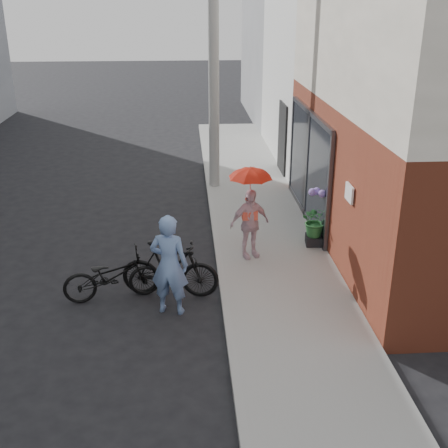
{
  "coord_description": "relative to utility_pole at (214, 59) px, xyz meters",
  "views": [
    {
      "loc": [
        0.33,
        -8.9,
        5.01
      ],
      "look_at": [
        1.0,
        0.68,
        1.1
      ],
      "focal_mm": 45.0,
      "sensor_mm": 36.0,
      "label": 1
    }
  ],
  "objects": [
    {
      "name": "sidewalk",
      "position": [
        1.0,
        -4.0,
        -3.44
      ],
      "size": [
        2.2,
        24.0,
        0.12
      ],
      "primitive_type": "cube",
      "color": "#999993",
      "rests_on": "ground"
    },
    {
      "name": "plaster_building",
      "position": [
        6.1,
        3.0,
        0.0
      ],
      "size": [
        8.0,
        6.0,
        7.0
      ],
      "primitive_type": "cube",
      "color": "silver",
      "rests_on": "ground"
    },
    {
      "name": "utility_pole",
      "position": [
        0.0,
        0.0,
        0.0
      ],
      "size": [
        0.28,
        0.28,
        7.0
      ],
      "primitive_type": "cylinder",
      "color": "#9E9E99",
      "rests_on": "ground"
    },
    {
      "name": "ground",
      "position": [
        -1.1,
        -6.0,
        -3.5
      ],
      "size": [
        80.0,
        80.0,
        0.0
      ],
      "primitive_type": "plane",
      "color": "black",
      "rests_on": "ground"
    },
    {
      "name": "officer",
      "position": [
        -1.1,
        -6.52,
        -2.62
      ],
      "size": [
        0.73,
        0.58,
        1.77
      ],
      "primitive_type": "imported",
      "rotation": [
        0.0,
        0.0,
        2.88
      ],
      "color": "#6887BA",
      "rests_on": "ground"
    },
    {
      "name": "east_building_far",
      "position": [
        6.1,
        10.0,
        0.0
      ],
      "size": [
        8.0,
        8.0,
        7.0
      ],
      "primitive_type": "cube",
      "color": "gray",
      "rests_on": "ground"
    },
    {
      "name": "kimono_woman",
      "position": [
        0.45,
        -4.67,
        -2.67
      ],
      "size": [
        0.9,
        0.61,
        1.42
      ],
      "primitive_type": "imported",
      "rotation": [
        0.0,
        0.0,
        0.35
      ],
      "color": "silver",
      "rests_on": "sidewalk"
    },
    {
      "name": "potted_plant",
      "position": [
        1.9,
        -4.19,
        -2.84
      ],
      "size": [
        0.62,
        0.53,
        0.68
      ],
      "primitive_type": "imported",
      "color": "#265F2D",
      "rests_on": "planter"
    },
    {
      "name": "bike_right",
      "position": [
        -1.11,
        -5.95,
        -2.98
      ],
      "size": [
        1.8,
        0.79,
        1.05
      ],
      "primitive_type": "imported",
      "rotation": [
        0.0,
        0.0,
        1.4
      ],
      "color": "black",
      "rests_on": "ground"
    },
    {
      "name": "bike_left",
      "position": [
        -2.12,
        -6.0,
        -3.05
      ],
      "size": [
        1.8,
        0.92,
        0.9
      ],
      "primitive_type": "imported",
      "rotation": [
        0.0,
        0.0,
        1.77
      ],
      "color": "black",
      "rests_on": "ground"
    },
    {
      "name": "planter",
      "position": [
        1.9,
        -4.19,
        -3.28
      ],
      "size": [
        0.41,
        0.41,
        0.2
      ],
      "primitive_type": "cube",
      "rotation": [
        0.0,
        0.0,
        -0.11
      ],
      "color": "black",
      "rests_on": "sidewalk"
    },
    {
      "name": "parasol",
      "position": [
        0.45,
        -4.67,
        -1.6
      ],
      "size": [
        0.82,
        0.82,
        0.72
      ],
      "primitive_type": "imported",
      "color": "red",
      "rests_on": "kimono_woman"
    },
    {
      "name": "curb",
      "position": [
        -0.16,
        -4.0,
        -3.44
      ],
      "size": [
        0.12,
        24.0,
        0.12
      ],
      "primitive_type": "cube",
      "color": "#9E9E99",
      "rests_on": "ground"
    }
  ]
}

